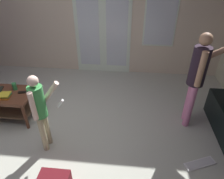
# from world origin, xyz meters

# --- Properties ---
(ground_plane) EXTENTS (6.31, 4.78, 0.02)m
(ground_plane) POSITION_xyz_m (0.00, 0.00, -0.01)
(ground_plane) COLOR #B8BBAC
(wall_back_with_doors) EXTENTS (6.31, 0.09, 2.68)m
(wall_back_with_doors) POSITION_xyz_m (0.07, 2.35, 1.31)
(wall_back_with_doors) COLOR beige
(wall_back_with_doors) RESTS_ON ground_plane
(coffee_table) EXTENTS (1.09, 0.58, 0.48)m
(coffee_table) POSITION_xyz_m (-1.06, 0.44, 0.35)
(coffee_table) COLOR brown
(coffee_table) RESTS_ON ground_plane
(person_adult) EXTENTS (0.65, 0.42, 1.55)m
(person_adult) POSITION_xyz_m (2.08, 0.61, 0.93)
(person_adult) COLOR pink
(person_adult) RESTS_ON ground_plane
(person_child) EXTENTS (0.39, 0.32, 1.19)m
(person_child) POSITION_xyz_m (-0.07, -0.15, 0.71)
(person_child) COLOR tan
(person_child) RESTS_ON ground_plane
(loose_keyboard) EXTENTS (0.46, 0.29, 0.02)m
(loose_keyboard) POSITION_xyz_m (2.10, -0.26, 0.01)
(loose_keyboard) COLOR white
(loose_keyboard) RESTS_ON ground_plane
(cup_near_edge) EXTENTS (0.07, 0.07, 0.12)m
(cup_near_edge) POSITION_xyz_m (-0.85, 0.58, 0.55)
(cup_near_edge) COLOR #328F4A
(cup_near_edge) RESTS_ON coffee_table
(tv_remote_black) EXTENTS (0.18, 0.09, 0.02)m
(tv_remote_black) POSITION_xyz_m (-0.66, 0.50, 0.50)
(tv_remote_black) COLOR black
(tv_remote_black) RESTS_ON coffee_table
(book_stack) EXTENTS (0.19, 0.19, 0.06)m
(book_stack) POSITION_xyz_m (-0.89, 0.34, 0.52)
(book_stack) COLOR orange
(book_stack) RESTS_ON coffee_table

